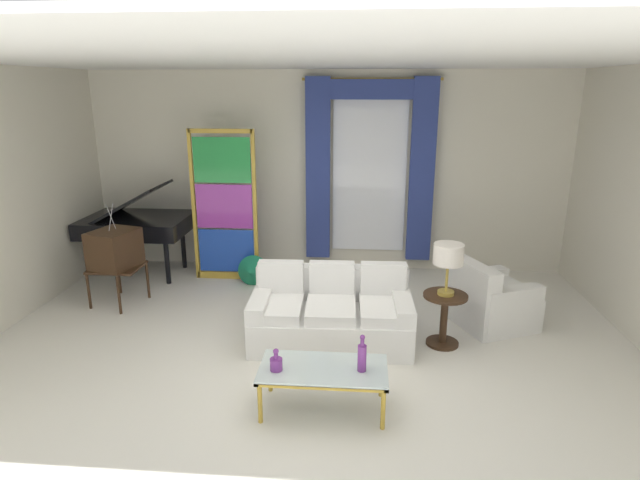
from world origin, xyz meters
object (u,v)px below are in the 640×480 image
armchair_white (489,302)px  table_lamp_brass (448,257)px  couch_white_long (331,314)px  vintage_tv (115,251)px  peacock_figurine (251,272)px  stained_glass_divider (224,209)px  grand_piano (137,223)px  bottle_blue_decanter (362,356)px  round_side_table (444,315)px  bottle_crystal_tall (276,363)px  coffee_table (323,372)px

armchair_white → table_lamp_brass: (-0.61, -0.56, 0.74)m
couch_white_long → armchair_white: bearing=16.1°
vintage_tv → peacock_figurine: (1.61, 0.73, -0.51)m
stained_glass_divider → grand_piano: stained_glass_divider is taller
stained_glass_divider → bottle_blue_decanter: bearing=-57.7°
stained_glass_divider → round_side_table: bearing=-32.4°
bottle_crystal_tall → peacock_figurine: 3.07m
couch_white_long → vintage_tv: 2.99m
coffee_table → bottle_crystal_tall: bottle_crystal_tall is taller
round_side_table → grand_piano: size_ratio=0.40×
coffee_table → bottle_crystal_tall: size_ratio=5.49×
couch_white_long → vintage_tv: vintage_tv is taller
couch_white_long → coffee_table: (0.01, -1.34, 0.06)m
couch_white_long → coffee_table: couch_white_long is taller
peacock_figurine → table_lamp_brass: bearing=-32.0°
coffee_table → grand_piano: bearing=133.2°
peacock_figurine → round_side_table: round_side_table is taller
round_side_table → table_lamp_brass: size_ratio=1.04×
vintage_tv → stained_glass_divider: 1.61m
bottle_crystal_tall → round_side_table: bottle_crystal_tall is taller
round_side_table → couch_white_long: bearing=179.0°
coffee_table → round_side_table: bearing=47.0°
couch_white_long → armchair_white: (1.85, 0.53, -0.02)m
coffee_table → stained_glass_divider: (-1.68, 3.16, 0.69)m
armchair_white → bottle_blue_decanter: bearing=-128.5°
round_side_table → grand_piano: bearing=155.8°
bottle_crystal_tall → table_lamp_brass: 2.21m
coffee_table → stained_glass_divider: 3.64m
vintage_tv → peacock_figurine: size_ratio=2.24×
coffee_table → armchair_white: size_ratio=1.04×
grand_piano → bottle_blue_decanter: bearing=-44.0°
grand_piano → round_side_table: bearing=-24.2°
vintage_tv → armchair_white: size_ratio=1.26×
bottle_blue_decanter → table_lamp_brass: (0.89, 1.34, 0.48)m
bottle_crystal_tall → armchair_white: size_ratio=0.19×
vintage_tv → table_lamp_brass: 4.18m
armchair_white → grand_piano: size_ratio=0.71×
peacock_figurine → table_lamp_brass: 3.03m
coffee_table → vintage_tv: bearing=143.4°
peacock_figurine → table_lamp_brass: (2.48, -1.55, 0.81)m
couch_white_long → round_side_table: size_ratio=3.00×
coffee_table → round_side_table: (1.23, 1.32, -0.01)m
vintage_tv → armchair_white: (4.70, -0.26, -0.44)m
grand_piano → bottle_crystal_tall: bearing=-51.4°
bottle_crystal_tall → armchair_white: bearing=41.0°
couch_white_long → bottle_crystal_tall: bearing=-105.3°
bottle_crystal_tall → armchair_white: armchair_white is taller
vintage_tv → grand_piano: size_ratio=0.90×
armchair_white → grand_piano: (-4.88, 1.36, 0.51)m
bottle_blue_decanter → bottle_crystal_tall: (-0.73, -0.05, -0.07)m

